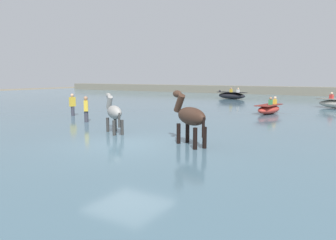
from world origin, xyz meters
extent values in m
plane|color=#756B56|center=(0.00, 0.00, 0.00)|extent=(120.00, 120.00, 0.00)
cube|color=#476675|center=(0.00, 10.00, 0.16)|extent=(90.00, 90.00, 0.32)
ellipsoid|color=#382319|center=(1.88, 0.95, 1.31)|extent=(1.55, 1.19, 0.60)
cylinder|color=black|center=(1.34, 1.05, 0.51)|extent=(0.14, 0.14, 1.01)
cylinder|color=black|center=(1.52, 1.36, 0.51)|extent=(0.14, 0.14, 1.01)
cylinder|color=black|center=(2.24, 0.53, 0.51)|extent=(0.14, 0.14, 1.01)
cylinder|color=black|center=(2.42, 0.84, 0.51)|extent=(0.14, 0.14, 1.01)
cylinder|color=#382319|center=(1.20, 1.34, 1.69)|extent=(0.59, 0.48, 0.69)
ellipsoid|color=#382319|center=(1.08, 1.41, 2.00)|extent=(0.55, 0.44, 0.26)
cylinder|color=black|center=(2.50, 0.59, 1.04)|extent=(0.10, 0.10, 0.64)
ellipsoid|color=gray|center=(-1.87, 1.44, 1.18)|extent=(1.38, 1.11, 0.54)
cylinder|color=#31312F|center=(-2.36, 1.55, 0.46)|extent=(0.12, 0.12, 0.91)
cylinder|color=#31312F|center=(-2.18, 1.83, 0.46)|extent=(0.12, 0.12, 0.91)
cylinder|color=#31312F|center=(-1.56, 1.05, 0.46)|extent=(0.12, 0.12, 0.91)
cylinder|color=#31312F|center=(-1.39, 1.32, 0.46)|extent=(0.12, 0.12, 0.91)
cylinder|color=gray|center=(-2.47, 1.82, 1.52)|extent=(0.53, 0.44, 0.62)
ellipsoid|color=gray|center=(-2.58, 1.89, 1.80)|extent=(0.49, 0.41, 0.23)
cylinder|color=#31312F|center=(-1.34, 1.09, 0.93)|extent=(0.09, 0.09, 0.58)
cube|color=red|center=(4.49, 18.21, 1.15)|extent=(0.31, 0.28, 0.30)
sphere|color=beige|center=(4.49, 18.21, 1.39)|extent=(0.18, 0.18, 0.18)
ellipsoid|color=#BC382D|center=(1.59, 11.89, 0.58)|extent=(1.24, 2.69, 0.52)
cube|color=maroon|center=(1.59, 11.89, 0.87)|extent=(1.19, 2.58, 0.04)
cube|color=gold|center=(1.77, 12.60, 1.04)|extent=(0.21, 0.28, 0.30)
sphere|color=beige|center=(1.77, 12.60, 1.28)|extent=(0.18, 0.18, 0.18)
cube|color=#388E51|center=(1.67, 11.88, 1.04)|extent=(0.21, 0.28, 0.30)
sphere|color=#A37556|center=(1.67, 11.88, 1.28)|extent=(0.18, 0.18, 0.18)
ellipsoid|color=black|center=(-5.30, 23.63, 0.65)|extent=(3.41, 1.97, 0.67)
cube|color=black|center=(-5.30, 23.63, 1.01)|extent=(3.28, 1.89, 0.04)
cube|color=black|center=(-6.80, 24.01, 1.08)|extent=(0.16, 0.18, 0.18)
cube|color=white|center=(-4.47, 23.24, 1.18)|extent=(0.30, 0.24, 0.30)
sphere|color=tan|center=(-4.47, 23.24, 1.42)|extent=(0.18, 0.18, 0.18)
cube|color=gold|center=(-5.33, 23.51, 1.18)|extent=(0.30, 0.24, 0.30)
sphere|color=#A37556|center=(-5.33, 23.51, 1.42)|extent=(0.18, 0.18, 0.18)
cylinder|color=#383842|center=(-7.93, 4.66, 0.44)|extent=(0.20, 0.20, 0.88)
cube|color=gold|center=(-7.93, 4.66, 1.15)|extent=(0.25, 0.35, 0.54)
sphere|color=tan|center=(-7.93, 4.66, 1.53)|extent=(0.20, 0.20, 0.20)
cylinder|color=#383842|center=(-5.27, 3.16, 0.44)|extent=(0.20, 0.20, 0.88)
cube|color=gold|center=(-5.27, 3.16, 1.15)|extent=(0.37, 0.37, 0.54)
sphere|color=#A37556|center=(-5.27, 3.16, 1.53)|extent=(0.20, 0.20, 0.20)
cube|color=#706B5B|center=(0.00, 34.87, 0.69)|extent=(80.00, 2.40, 1.39)
camera|label=1|loc=(6.76, -8.36, 2.59)|focal=34.38mm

